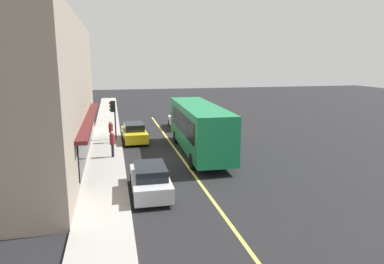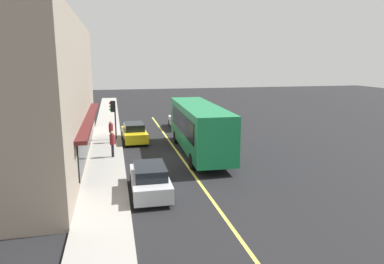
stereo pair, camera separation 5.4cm
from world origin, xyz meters
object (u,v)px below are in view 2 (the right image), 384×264
object	(u,v)px
bus	(199,126)
car_white	(180,120)
pedestrian_waiting	(111,130)
pedestrian_by_curb	(112,141)
car_yellow	(134,133)
traffic_light	(113,111)
car_silver	(150,180)

from	to	relation	value
bus	car_white	bearing A→B (deg)	-2.93
pedestrian_waiting	bus	bearing A→B (deg)	-124.18
pedestrian_by_curb	car_yellow	bearing A→B (deg)	-19.52
traffic_light	pedestrian_waiting	bearing A→B (deg)	169.73
car_white	pedestrian_by_curb	distance (m)	11.96
bus	car_white	xyz separation A→B (m)	(9.87, -0.51, -1.24)
bus	car_white	distance (m)	9.96
traffic_light	pedestrian_waiting	distance (m)	1.81
car_white	traffic_light	bearing A→B (deg)	125.21
bus	car_silver	distance (m)	8.34
bus	traffic_light	distance (m)	7.98
bus	car_white	world-z (taller)	bus
traffic_light	car_white	bearing A→B (deg)	-54.79
car_silver	pedestrian_by_curb	bearing A→B (deg)	14.44
car_white	pedestrian_waiting	size ratio (longest dim) A/B	2.50
bus	car_silver	world-z (taller)	bus
car_silver	car_white	size ratio (longest dim) A/B	0.99
traffic_light	pedestrian_by_curb	world-z (taller)	traffic_light
bus	car_yellow	xyz separation A→B (m)	(4.81, 4.26, -1.24)
traffic_light	car_silver	size ratio (longest dim) A/B	0.74
traffic_light	car_silver	xyz separation A→B (m)	(-12.44, -1.65, -1.79)
traffic_light	bus	bearing A→B (deg)	-132.32
car_white	pedestrian_waiting	distance (m)	8.76
pedestrian_waiting	pedestrian_by_curb	size ratio (longest dim) A/B	0.98
pedestrian_waiting	pedestrian_by_curb	world-z (taller)	pedestrian_by_curb
car_white	bus	bearing A→B (deg)	177.07
traffic_light	car_white	size ratio (longest dim) A/B	0.73
bus	traffic_light	xyz separation A→B (m)	(5.36, 5.89, 0.55)
car_silver	pedestrian_waiting	bearing A→B (deg)	9.48
car_silver	car_yellow	xyz separation A→B (m)	(11.89, 0.03, 0.00)
car_white	pedestrian_by_curb	xyz separation A→B (m)	(-10.02, 6.52, 0.48)
bus	pedestrian_by_curb	bearing A→B (deg)	91.36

